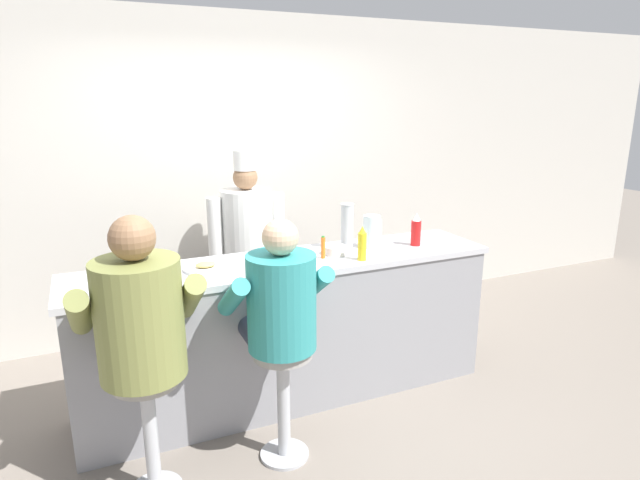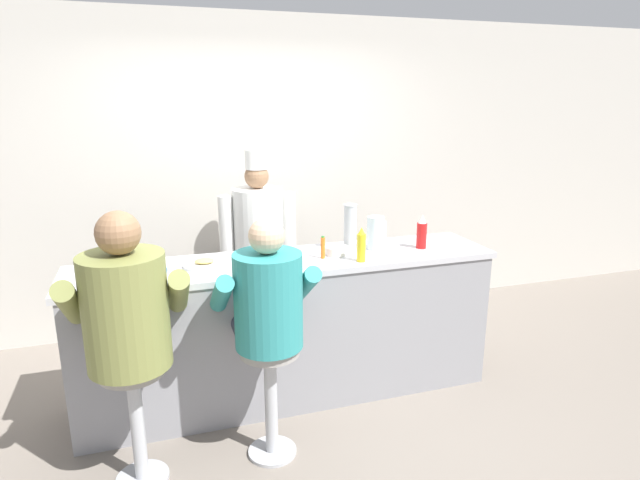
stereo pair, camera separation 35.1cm
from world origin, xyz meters
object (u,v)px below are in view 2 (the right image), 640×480
object	(u,v)px
water_pitcher_clear	(376,233)
diner_seated_teal	(267,308)
diner_seated_olive	(127,317)
cook_in_whites_near	(259,239)
coffee_mug_blue	(153,272)
mustard_bottle_yellow	(361,245)
hot_sauce_bottle_orange	(323,248)
cup_stack_steel	(350,227)
ketchup_bottle_red	(422,233)
breakfast_plate	(205,264)
cereal_bowl	(337,251)

from	to	relation	value
water_pitcher_clear	diner_seated_teal	size ratio (longest dim) A/B	0.16
diner_seated_olive	cook_in_whites_near	distance (m)	1.77
coffee_mug_blue	diner_seated_teal	bearing A→B (deg)	-35.52
water_pitcher_clear	cook_in_whites_near	distance (m)	1.10
mustard_bottle_yellow	water_pitcher_clear	distance (m)	0.31
mustard_bottle_yellow	coffee_mug_blue	world-z (taller)	mustard_bottle_yellow
coffee_mug_blue	water_pitcher_clear	bearing A→B (deg)	7.68
hot_sauce_bottle_orange	diner_seated_olive	size ratio (longest dim) A/B	0.10
diner_seated_olive	cook_in_whites_near	xyz separation A→B (m)	(0.98, 1.47, -0.05)
diner_seated_olive	cup_stack_steel	bearing A→B (deg)	23.95
ketchup_bottle_red	hot_sauce_bottle_orange	bearing A→B (deg)	-178.51
mustard_bottle_yellow	diner_seated_teal	size ratio (longest dim) A/B	0.16
water_pitcher_clear	cook_in_whites_near	bearing A→B (deg)	127.15
diner_seated_olive	ketchup_bottle_red	bearing A→B (deg)	15.32
water_pitcher_clear	diner_seated_teal	world-z (taller)	diner_seated_teal
breakfast_plate	cook_in_whites_near	world-z (taller)	cook_in_whites_near
hot_sauce_bottle_orange	coffee_mug_blue	bearing A→B (deg)	-174.35
water_pitcher_clear	diner_seated_olive	xyz separation A→B (m)	(-1.64, -0.61, -0.16)
ketchup_bottle_red	cup_stack_steel	distance (m)	0.51
hot_sauce_bottle_orange	cook_in_whites_near	xyz separation A→B (m)	(-0.24, 0.96, -0.17)
diner_seated_teal	ketchup_bottle_red	bearing A→B (deg)	23.69
ketchup_bottle_red	diner_seated_teal	world-z (taller)	diner_seated_teal
breakfast_plate	hot_sauce_bottle_orange	bearing A→B (deg)	-5.19
coffee_mug_blue	diner_seated_olive	world-z (taller)	diner_seated_olive
cup_stack_steel	cook_in_whites_near	bearing A→B (deg)	120.03
mustard_bottle_yellow	diner_seated_olive	size ratio (longest dim) A/B	0.15
diner_seated_teal	cook_in_whites_near	xyz separation A→B (m)	(0.26, 1.48, -0.01)
hot_sauce_bottle_orange	ketchup_bottle_red	bearing A→B (deg)	1.49
mustard_bottle_yellow	cereal_bowl	bearing A→B (deg)	117.39
ketchup_bottle_red	diner_seated_teal	distance (m)	1.36
ketchup_bottle_red	hot_sauce_bottle_orange	size ratio (longest dim) A/B	1.58
breakfast_plate	cereal_bowl	size ratio (longest dim) A/B	1.73
breakfast_plate	coffee_mug_blue	bearing A→B (deg)	-150.65
mustard_bottle_yellow	diner_seated_teal	xyz separation A→B (m)	(-0.71, -0.38, -0.19)
mustard_bottle_yellow	coffee_mug_blue	size ratio (longest dim) A/B	1.78
hot_sauce_bottle_orange	cup_stack_steel	xyz separation A→B (m)	(0.24, 0.13, 0.09)
ketchup_bottle_red	diner_seated_olive	size ratio (longest dim) A/B	0.16
ketchup_bottle_red	hot_sauce_bottle_orange	world-z (taller)	ketchup_bottle_red
hot_sauce_bottle_orange	diner_seated_olive	distance (m)	1.33
cereal_bowl	mustard_bottle_yellow	bearing A→B (deg)	-62.61
mustard_bottle_yellow	cereal_bowl	world-z (taller)	mustard_bottle_yellow
hot_sauce_bottle_orange	water_pitcher_clear	xyz separation A→B (m)	(0.42, 0.09, 0.04)
cook_in_whites_near	water_pitcher_clear	bearing A→B (deg)	-52.85
ketchup_bottle_red	cook_in_whites_near	world-z (taller)	cook_in_whites_near
cup_stack_steel	breakfast_plate	bearing A→B (deg)	-176.42
cereal_bowl	diner_seated_olive	world-z (taller)	diner_seated_olive
water_pitcher_clear	cereal_bowl	distance (m)	0.32
water_pitcher_clear	diner_seated_teal	xyz separation A→B (m)	(-0.91, -0.62, -0.20)
cook_in_whites_near	mustard_bottle_yellow	bearing A→B (deg)	-67.79
water_pitcher_clear	cereal_bowl	world-z (taller)	water_pitcher_clear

